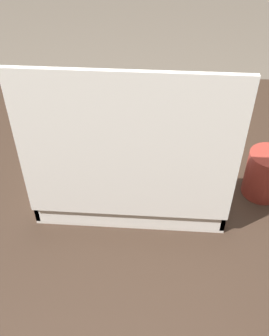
% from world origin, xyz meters
% --- Properties ---
extents(dining_table, '(1.21, 0.87, 0.73)m').
position_xyz_m(dining_table, '(0.00, 0.00, 0.63)').
color(dining_table, '#38281E').
rests_on(dining_table, ground_plane).
extents(donut_box, '(0.34, 0.30, 0.31)m').
position_xyz_m(donut_box, '(0.05, 0.05, 0.78)').
color(donut_box, silver).
rests_on(donut_box, dining_table).
extents(coffee_mug, '(0.08, 0.08, 0.09)m').
position_xyz_m(coffee_mug, '(-0.20, 0.04, 0.78)').
color(coffee_mug, '#A3382D').
rests_on(coffee_mug, dining_table).
extents(paper_napkin, '(0.16, 0.15, 0.01)m').
position_xyz_m(paper_napkin, '(0.05, -0.26, 0.73)').
color(paper_napkin, silver).
rests_on(paper_napkin, dining_table).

